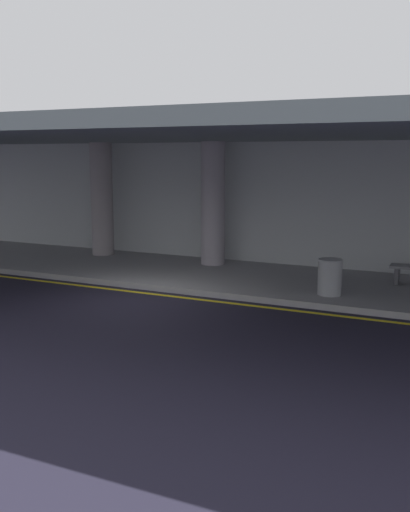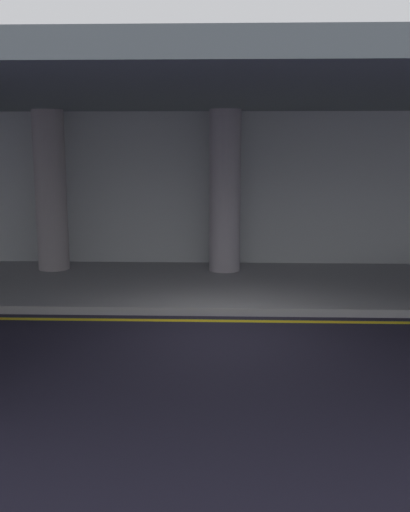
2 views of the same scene
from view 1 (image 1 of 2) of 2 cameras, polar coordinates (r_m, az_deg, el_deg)
ground_plane at (r=13.82m, az=-6.70°, el=-4.38°), size 60.00×60.00×0.00m
sidewalk at (r=16.44m, az=-0.99°, el=-1.74°), size 26.00×4.20×0.15m
lane_stripe_yellow at (r=14.40m, az=-5.21°, el=-3.75°), size 26.00×0.14×0.01m
support_column_left_mid at (r=19.26m, az=-10.15°, el=5.53°), size 0.72×0.72×3.65m
support_column_center at (r=17.26m, az=0.79°, el=5.19°), size 0.72×0.72×3.65m
ceiling_overhang at (r=15.67m, az=-1.86°, el=11.94°), size 28.00×13.20×0.30m
terminal_back_wall at (r=18.21m, az=2.14°, el=5.20°), size 26.00×0.30×3.80m
trash_bin_steel at (r=13.88m, az=12.23°, el=-2.04°), size 0.56×0.56×0.85m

